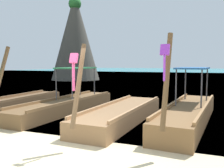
% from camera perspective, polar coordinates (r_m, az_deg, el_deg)
% --- Properties ---
extents(ground, '(120.00, 120.00, 0.00)m').
position_cam_1_polar(ground, '(5.94, -13.22, -16.13)').
color(ground, beige).
extents(sea_water, '(120.00, 120.00, 0.00)m').
position_cam_1_polar(sea_water, '(66.11, 19.25, 2.54)').
color(sea_water, teal).
rests_on(sea_water, ground).
extents(longtail_boat_yellow_ribbon, '(1.23, 6.31, 2.22)m').
position_cam_1_polar(longtail_boat_yellow_ribbon, '(12.50, -21.09, -4.08)').
color(longtail_boat_yellow_ribbon, brown).
rests_on(longtail_boat_yellow_ribbon, ground).
extents(longtail_boat_turquoise_ribbon, '(1.46, 7.23, 2.65)m').
position_cam_1_polar(longtail_boat_turquoise_ribbon, '(11.04, -10.45, -4.65)').
color(longtail_boat_turquoise_ribbon, brown).
rests_on(longtail_boat_turquoise_ribbon, ground).
extents(longtail_boat_pink_ribbon, '(1.55, 6.25, 2.62)m').
position_cam_1_polar(longtail_boat_pink_ribbon, '(9.09, 2.30, -6.89)').
color(longtail_boat_pink_ribbon, olive).
rests_on(longtail_boat_pink_ribbon, ground).
extents(longtail_boat_violet_ribbon, '(1.66, 6.92, 2.83)m').
position_cam_1_polar(longtail_boat_violet_ribbon, '(9.20, 17.23, -6.40)').
color(longtail_boat_violet_ribbon, brown).
rests_on(longtail_boat_violet_ribbon, ground).
extents(karst_rock, '(6.79, 6.33, 11.43)m').
position_cam_1_polar(karst_rock, '(33.62, -8.63, 10.44)').
color(karst_rock, '#47443D').
rests_on(karst_rock, ground).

